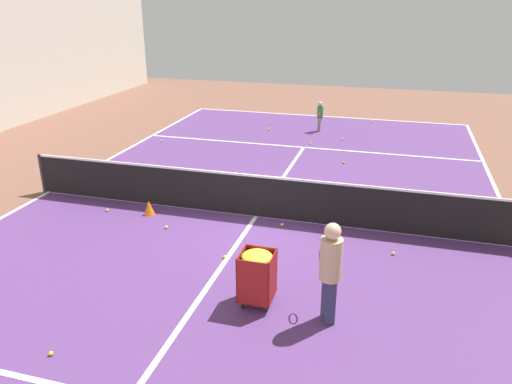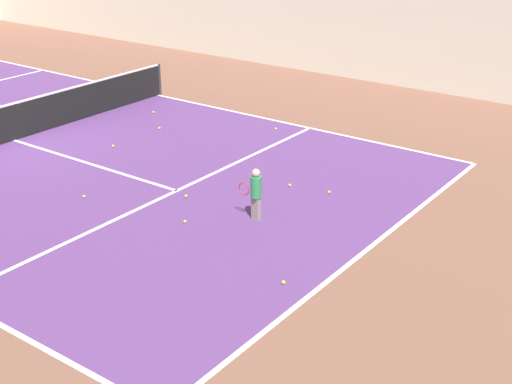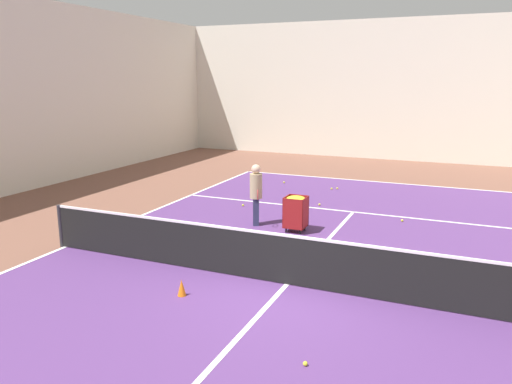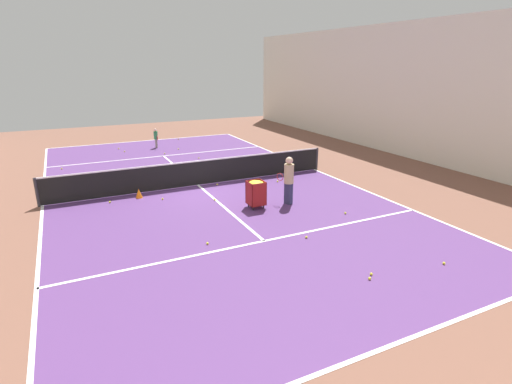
{
  "view_description": "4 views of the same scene",
  "coord_description": "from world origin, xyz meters",
  "px_view_note": "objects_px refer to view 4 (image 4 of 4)",
  "views": [
    {
      "loc": [
        -2.93,
        10.27,
        4.84
      ],
      "look_at": [
        0.0,
        0.0,
        0.62
      ],
      "focal_mm": 35.0,
      "sensor_mm": 36.0,
      "label": 1
    },
    {
      "loc": [
        -11.01,
        -16.27,
        6.4
      ],
      "look_at": [
        -0.15,
        -8.33,
        0.62
      ],
      "focal_mm": 50.0,
      "sensor_mm": 36.0,
      "label": 2
    },
    {
      "loc": [
        3.09,
        -8.72,
        4.0
      ],
      "look_at": [
        -2.2,
        3.55,
        0.94
      ],
      "focal_mm": 35.0,
      "sensor_mm": 36.0,
      "label": 3
    },
    {
      "loc": [
        4.69,
        15.11,
        4.81
      ],
      "look_at": [
        -0.99,
        3.41,
        0.57
      ],
      "focal_mm": 28.0,
      "sensor_mm": 36.0,
      "label": 4
    }
  ],
  "objects_px": {
    "coach_at_net": "(289,177)",
    "tennis_net": "(198,173)",
    "player_near_baseline": "(156,137)",
    "training_cone_0": "(224,170)",
    "ball_cart": "(256,189)",
    "training_cone_1": "(139,193)"
  },
  "relations": [
    {
      "from": "coach_at_net",
      "to": "training_cone_1",
      "type": "xyz_separation_m",
      "value": [
        4.66,
        -2.98,
        -0.8
      ]
    },
    {
      "from": "training_cone_0",
      "to": "player_near_baseline",
      "type": "bearing_deg",
      "value": -78.06
    },
    {
      "from": "coach_at_net",
      "to": "training_cone_1",
      "type": "height_order",
      "value": "coach_at_net"
    },
    {
      "from": "coach_at_net",
      "to": "tennis_net",
      "type": "bearing_deg",
      "value": 8.84
    },
    {
      "from": "coach_at_net",
      "to": "training_cone_0",
      "type": "xyz_separation_m",
      "value": [
        0.55,
        -4.81,
        -0.82
      ]
    },
    {
      "from": "player_near_baseline",
      "to": "training_cone_0",
      "type": "relative_size",
      "value": 3.55
    },
    {
      "from": "tennis_net",
      "to": "player_near_baseline",
      "type": "distance_m",
      "value": 8.31
    },
    {
      "from": "player_near_baseline",
      "to": "coach_at_net",
      "type": "height_order",
      "value": "coach_at_net"
    },
    {
      "from": "tennis_net",
      "to": "ball_cart",
      "type": "relative_size",
      "value": 12.08
    },
    {
      "from": "coach_at_net",
      "to": "training_cone_0",
      "type": "distance_m",
      "value": 4.91
    },
    {
      "from": "player_near_baseline",
      "to": "training_cone_0",
      "type": "xyz_separation_m",
      "value": [
        -1.49,
        7.04,
        -0.49
      ]
    },
    {
      "from": "coach_at_net",
      "to": "training_cone_0",
      "type": "height_order",
      "value": "coach_at_net"
    },
    {
      "from": "tennis_net",
      "to": "training_cone_1",
      "type": "distance_m",
      "value": 2.56
    },
    {
      "from": "player_near_baseline",
      "to": "training_cone_1",
      "type": "distance_m",
      "value": 9.26
    },
    {
      "from": "ball_cart",
      "to": "training_cone_1",
      "type": "distance_m",
      "value": 4.51
    },
    {
      "from": "player_near_baseline",
      "to": "training_cone_0",
      "type": "height_order",
      "value": "player_near_baseline"
    },
    {
      "from": "coach_at_net",
      "to": "ball_cart",
      "type": "relative_size",
      "value": 1.76
    },
    {
      "from": "tennis_net",
      "to": "training_cone_0",
      "type": "bearing_deg",
      "value": -142.32
    },
    {
      "from": "player_near_baseline",
      "to": "coach_at_net",
      "type": "relative_size",
      "value": 0.66
    },
    {
      "from": "coach_at_net",
      "to": "training_cone_1",
      "type": "distance_m",
      "value": 5.59
    },
    {
      "from": "player_near_baseline",
      "to": "ball_cart",
      "type": "height_order",
      "value": "player_near_baseline"
    },
    {
      "from": "training_cone_1",
      "to": "coach_at_net",
      "type": "bearing_deg",
      "value": 147.39
    }
  ]
}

